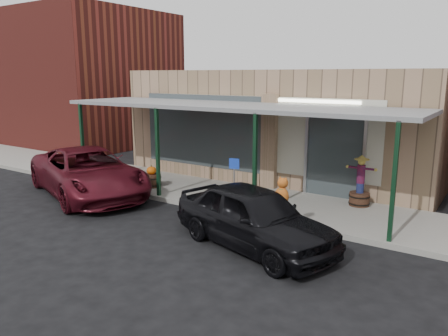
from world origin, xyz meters
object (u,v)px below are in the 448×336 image
Objects in this scene: barrel_pumpkin at (152,179)px; parked_sedan at (254,217)px; handicap_sign at (234,176)px; car_maroon at (88,172)px; barrel_scarecrow at (360,189)px.

parked_sedan is at bearing -24.12° from barrel_pumpkin.
car_maroon is at bearing 179.30° from handicap_sign.
barrel_scarecrow is at bearing 0.52° from parked_sedan.
barrel_pumpkin is 0.52× the size of handicap_sign.
handicap_sign is at bearing -153.87° from barrel_scarecrow.
barrel_pumpkin is 0.13× the size of car_maroon.
handicap_sign reaches higher than car_maroon.
handicap_sign is 5.26m from car_maroon.
car_maroon is at bearing 99.30° from parked_sedan.
barrel_scarecrow reaches higher than parked_sedan.
barrel_scarecrow is 0.33× the size of parked_sedan.
barrel_pumpkin is 0.16× the size of parked_sedan.
barrel_scarecrow is 8.86m from car_maroon.
barrel_scarecrow is at bearing -46.41° from car_maroon.
barrel_scarecrow reaches higher than barrel_pumpkin.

